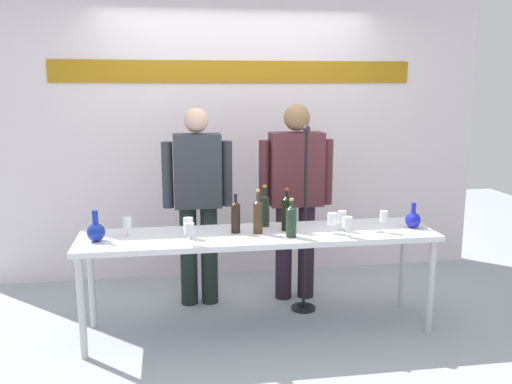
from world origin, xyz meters
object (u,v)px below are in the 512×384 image
Objects in this scene: decanter_blue_left at (96,231)px; decanter_blue_right at (413,219)px; presenter_left at (198,196)px; wine_bottle_1 at (236,216)px; wine_glass_left_0 at (127,223)px; wine_bottle_2 at (291,220)px; wine_glass_right_0 at (384,217)px; wine_bottle_4 at (265,209)px; wine_glass_left_1 at (189,229)px; wine_glass_right_3 at (347,223)px; wine_glass_left_2 at (188,224)px; display_table at (259,241)px; wine_bottle_0 at (287,212)px; wine_glass_right_1 at (332,219)px; wine_glass_right_2 at (342,217)px; microphone_stand at (304,250)px; wine_bottle_3 at (258,215)px; presenter_right at (296,189)px.

decanter_blue_left is 1.14× the size of decanter_blue_right.
presenter_left is 5.68× the size of wine_bottle_1.
wine_bottle_2 is at bearing -10.85° from wine_glass_left_0.
wine_bottle_2 is 1.75× the size of wine_glass_right_0.
wine_bottle_4 reaches higher than decanter_blue_left.
wine_glass_right_0 is (1.42, 0.11, 0.00)m from wine_glass_left_1.
wine_glass_left_2 is at bearing 172.18° from wine_glass_right_3.
wine_bottle_1 is 1.97× the size of wine_glass_left_2.
wine_bottle_0 is (0.21, 0.05, 0.20)m from display_table.
wine_bottle_4 is 0.53m from wine_glass_right_1.
wine_glass_right_2 is (0.09, 0.06, -0.01)m from wine_glass_right_1.
wine_glass_left_1 is 1.15m from microphone_stand.
wine_bottle_3 reaches higher than display_table.
decanter_blue_right is 1.44× the size of wine_glass_left_0.
wine_bottle_2 is at bearing -91.70° from wine_bottle_0.
microphone_stand is at bearing 12.60° from decanter_blue_left.
decanter_blue_right is at bearing 6.28° from wine_bottle_2.
wine_bottle_1 is 1.03× the size of wine_bottle_2.
microphone_stand is (0.94, 0.55, -0.36)m from wine_glass_left_1.
wine_glass_right_3 is at bearing -7.82° from wine_glass_left_2.
wine_glass_left_0 is at bearing 173.32° from wine_glass_right_1.
decanter_blue_right is at bearing -1.54° from wine_bottle_3.
presenter_left reaches higher than wine_bottle_3.
display_table is 1.72× the size of microphone_stand.
wine_glass_left_1 is at bearing -149.73° from microphone_stand.
microphone_stand reaches higher than wine_bottle_2.
wine_glass_left_0 is at bearing 169.42° from wine_glass_right_3.
presenter_right reaches higher than presenter_left.
presenter_right is 12.43× the size of wine_glass_left_0.
wine_bottle_2 is (1.36, -0.11, 0.05)m from decanter_blue_left.
wine_bottle_1 is 0.16m from wine_bottle_3.
wine_bottle_0 is at bearing 166.79° from wine_glass_right_0.
wine_bottle_2 is 1.86× the size of wine_glass_right_1.
wine_bottle_3 is at bearing -169.04° from wine_bottle_0.
presenter_right is 0.87m from wine_glass_right_0.
decanter_blue_left is 1.49× the size of wine_glass_right_3.
wine_glass_right_1 is 0.11m from wine_glass_right_2.
wine_bottle_1 is at bearing -179.06° from wine_bottle_0.
decanter_blue_right is 1.20× the size of wine_glass_right_0.
wine_glass_right_3 is at bearing -32.76° from wine_bottle_0.
decanter_blue_left reaches higher than wine_glass_left_2.
wine_glass_right_3 is at bearing -37.01° from wine_bottle_4.
presenter_left is 0.72m from wine_bottle_3.
wine_bottle_2 is 0.32m from wine_glass_right_1.
wine_bottle_4 is (0.24, 0.15, 0.01)m from wine_bottle_1.
wine_glass_right_3 is at bearing -56.58° from wine_glass_right_1.
decanter_blue_right is 1.27× the size of wine_glass_right_1.
wine_glass_left_1 is at bearing -173.37° from decanter_blue_right.
wine_glass_right_1 reaches higher than display_table.
decanter_blue_right is 0.60× the size of wine_bottle_3.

